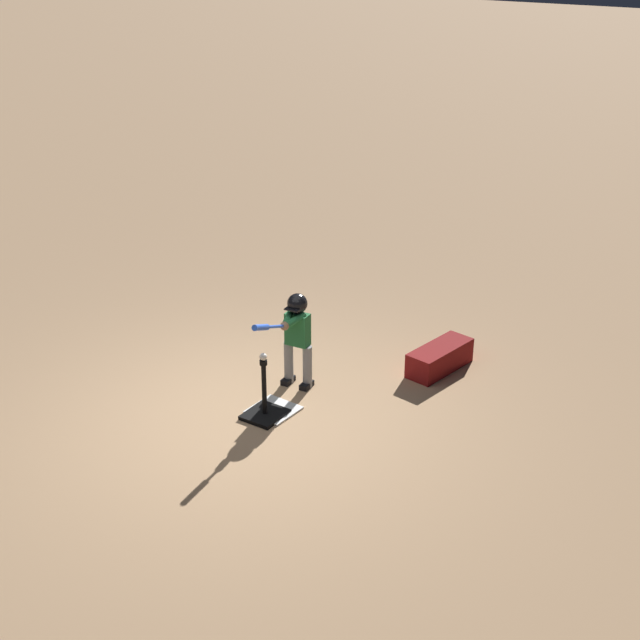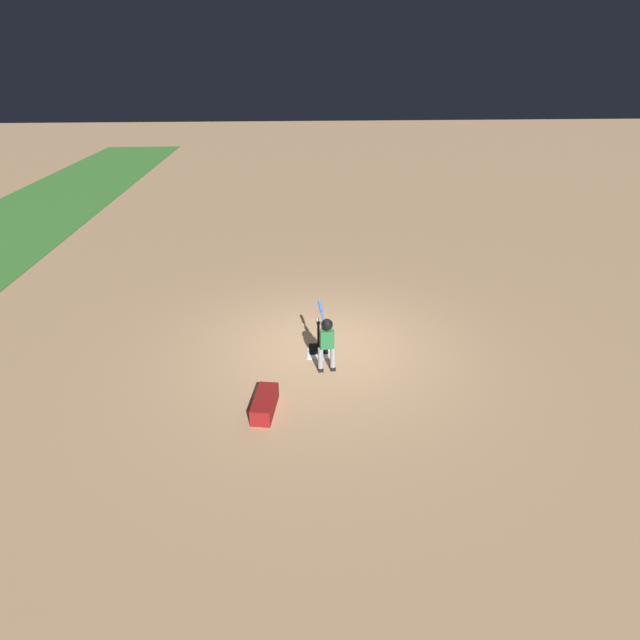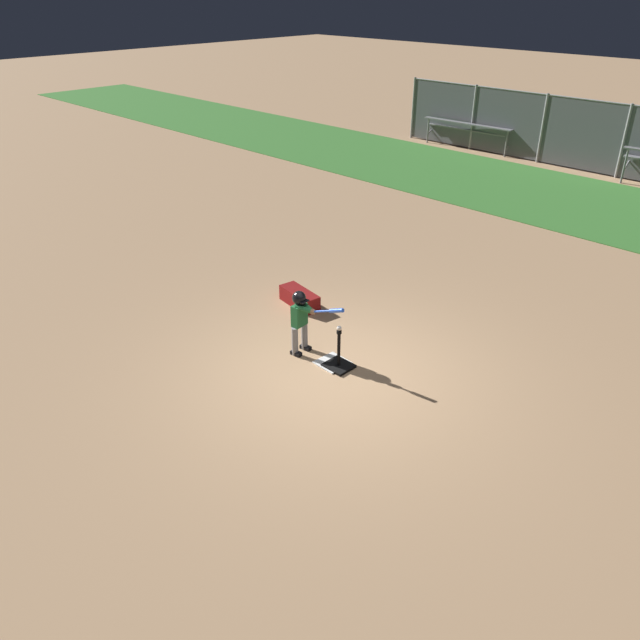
{
  "view_description": "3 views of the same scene",
  "coord_description": "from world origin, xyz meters",
  "views": [
    {
      "loc": [
        6.0,
        4.87,
        4.59
      ],
      "look_at": [
        -0.76,
        0.38,
        0.88
      ],
      "focal_mm": 50.0,
      "sensor_mm": 36.0,
      "label": 1
    },
    {
      "loc": [
        -8.59,
        0.7,
        5.02
      ],
      "look_at": [
        -0.32,
        0.13,
        0.77
      ],
      "focal_mm": 28.0,
      "sensor_mm": 36.0,
      "label": 2
    },
    {
      "loc": [
        5.21,
        -5.68,
        5.14
      ],
      "look_at": [
        -0.56,
        0.2,
        0.61
      ],
      "focal_mm": 35.0,
      "sensor_mm": 36.0,
      "label": 3
    }
  ],
  "objects": [
    {
      "name": "ground_plane",
      "position": [
        0.0,
        0.0,
        0.0
      ],
      "size": [
        90.0,
        90.0,
        0.0
      ],
      "primitive_type": "plane",
      "color": "tan"
    },
    {
      "name": "grass_outfield_strip",
      "position": [
        0.0,
        10.25,
        0.01
      ],
      "size": [
        56.0,
        4.85,
        0.02
      ],
      "primitive_type": "cube",
      "color": "#3D7F33",
      "rests_on": "ground_plane"
    },
    {
      "name": "home_plate",
      "position": [
        -0.25,
        0.15,
        0.01
      ],
      "size": [
        0.46,
        0.46,
        0.02
      ],
      "primitive_type": "cube",
      "rotation": [
        0.0,
        0.0,
        -0.04
      ],
      "color": "white",
      "rests_on": "ground_plane"
    },
    {
      "name": "batting_tee",
      "position": [
        -0.12,
        0.14,
        0.09
      ],
      "size": [
        0.41,
        0.36,
        0.63
      ],
      "color": "black",
      "rests_on": "ground_plane"
    },
    {
      "name": "batter_child",
      "position": [
        -0.81,
        0.04,
        0.66
      ],
      "size": [
        0.94,
        0.34,
        1.05
      ],
      "color": "gray",
      "rests_on": "ground_plane"
    },
    {
      "name": "baseball",
      "position": [
        -0.12,
        0.14,
        0.67
      ],
      "size": [
        0.07,
        0.07,
        0.07
      ],
      "primitive_type": "sphere",
      "color": "white",
      "rests_on": "batting_tee"
    },
    {
      "name": "bleachers_far_left",
      "position": [
        -6.36,
        13.87,
        0.44
      ],
      "size": [
        3.34,
        1.9,
        0.9
      ],
      "color": "gray",
      "rests_on": "ground_plane"
    },
    {
      "name": "equipment_bag",
      "position": [
        -2.0,
        1.14,
        0.14
      ],
      "size": [
        0.88,
        0.45,
        0.28
      ],
      "primitive_type": "cube",
      "rotation": [
        0.0,
        0.0,
        -0.16
      ],
      "color": "maroon",
      "rests_on": "ground_plane"
    }
  ]
}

